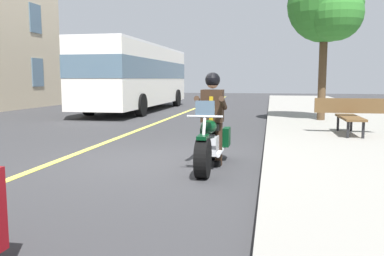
{
  "coord_description": "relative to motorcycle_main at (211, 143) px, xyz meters",
  "views": [
    {
      "loc": [
        7.49,
        2.12,
        1.61
      ],
      "look_at": [
        0.48,
        0.75,
        0.75
      ],
      "focal_mm": 37.89,
      "sensor_mm": 36.0,
      "label": 1
    }
  ],
  "objects": [
    {
      "name": "ground_plane",
      "position": [
        -0.24,
        -1.06,
        -0.45
      ],
      "size": [
        80.0,
        80.0,
        0.0
      ],
      "primitive_type": "plane",
      "color": "#333335"
    },
    {
      "name": "lane_center_stripe",
      "position": [
        -0.24,
        -3.06,
        -0.45
      ],
      "size": [
        60.0,
        0.16,
        0.01
      ],
      "primitive_type": "cube",
      "color": "#E5DB4C",
      "rests_on": "ground_plane"
    },
    {
      "name": "motorcycle_main",
      "position": [
        0.0,
        0.0,
        0.0
      ],
      "size": [
        2.21,
        0.6,
        1.26
      ],
      "color": "black",
      "rests_on": "ground_plane"
    },
    {
      "name": "rider_main",
      "position": [
        -0.19,
        -0.0,
        0.58
      ],
      "size": [
        0.62,
        0.54,
        1.74
      ],
      "color": "black",
      "rests_on": "ground_plane"
    },
    {
      "name": "bus_far",
      "position": [
        -12.73,
        -5.67,
        1.42
      ],
      "size": [
        11.05,
        2.7,
        3.3
      ],
      "color": "white",
      "rests_on": "ground_plane"
    },
    {
      "name": "bench_sidewalk",
      "position": [
        -4.17,
        3.14,
        0.26
      ],
      "size": [
        1.8,
        1.8,
        0.95
      ],
      "color": "brown",
      "rests_on": "sidewalk_curb"
    },
    {
      "name": "street_tree_curbside",
      "position": [
        -7.81,
        2.92,
        3.62
      ],
      "size": [
        2.8,
        2.6,
        5.35
      ],
      "color": "#4C3823",
      "rests_on": "sidewalk_curb"
    }
  ]
}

